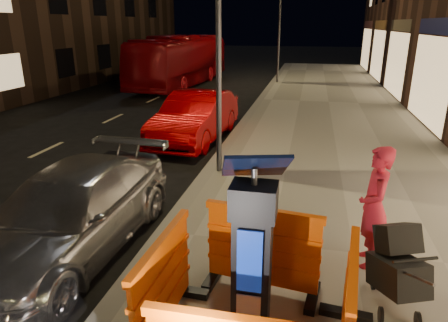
% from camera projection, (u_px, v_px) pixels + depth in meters
% --- Properties ---
extents(ground_plane, '(120.00, 120.00, 0.00)m').
position_uv_depth(ground_plane, '(164.00, 240.00, 6.60)').
color(ground_plane, black).
rests_on(ground_plane, ground).
extents(sidewalk, '(6.00, 60.00, 0.15)m').
position_uv_depth(sidewalk, '(353.00, 257.00, 5.98)').
color(sidewalk, gray).
rests_on(sidewalk, ground).
extents(kerb, '(0.30, 60.00, 0.15)m').
position_uv_depth(kerb, '(164.00, 236.00, 6.58)').
color(kerb, slate).
rests_on(kerb, ground).
extents(parking_kiosk, '(0.70, 0.70, 2.06)m').
position_uv_depth(parking_kiosk, '(252.00, 261.00, 3.92)').
color(parking_kiosk, black).
rests_on(parking_kiosk, sidewalk).
extents(barrier_back, '(1.54, 0.79, 1.15)m').
position_uv_depth(barrier_back, '(263.00, 250.00, 4.95)').
color(barrier_back, '#E44D04').
rests_on(barrier_back, sidewalk).
extents(barrier_kerbside, '(0.67, 1.50, 1.15)m').
position_uv_depth(barrier_kerbside, '(163.00, 287.00, 4.26)').
color(barrier_kerbside, '#E44D04').
rests_on(barrier_kerbside, sidewalk).
extents(barrier_bldgside, '(0.77, 1.53, 1.15)m').
position_uv_depth(barrier_bldgside, '(348.00, 313.00, 3.88)').
color(barrier_bldgside, '#E44D04').
rests_on(barrier_bldgside, sidewalk).
extents(car_silver, '(1.97, 4.51, 1.29)m').
position_uv_depth(car_silver, '(75.00, 249.00, 6.32)').
color(car_silver, '#BBBBC0').
rests_on(car_silver, ground).
extents(car_red, '(1.82, 4.51, 1.46)m').
position_uv_depth(car_red, '(196.00, 140.00, 12.22)').
color(car_red, '#9E0003').
rests_on(car_red, ground).
extents(bus_doubledecker, '(2.90, 10.09, 2.78)m').
position_uv_depth(bus_doubledecker, '(182.00, 85.00, 23.12)').
color(bus_doubledecker, maroon).
rests_on(bus_doubledecker, ground).
extents(man, '(0.43, 0.64, 1.73)m').
position_uv_depth(man, '(374.00, 207.00, 5.43)').
color(man, '#B71B2E').
rests_on(man, sidewalk).
extents(stroller, '(0.76, 0.92, 0.98)m').
position_uv_depth(stroller, '(398.00, 271.00, 4.68)').
color(stroller, black).
rests_on(stroller, sidewalk).
extents(street_lamp_mid, '(0.12, 0.12, 6.00)m').
position_uv_depth(street_lamp_mid, '(219.00, 35.00, 8.29)').
color(street_lamp_mid, '#3F3F44').
rests_on(street_lamp_mid, sidewalk).
extents(street_lamp_far, '(0.12, 0.12, 6.00)m').
position_uv_depth(street_lamp_far, '(279.00, 28.00, 22.15)').
color(street_lamp_far, '#3F3F44').
rests_on(street_lamp_far, sidewalk).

